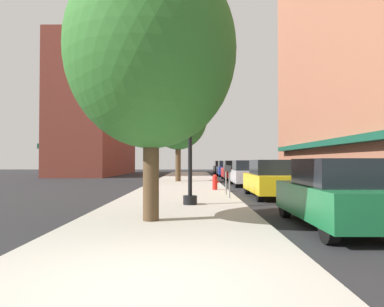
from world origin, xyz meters
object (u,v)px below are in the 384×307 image
Objects in this scene: lamppost at (190,115)px; parking_meter_far at (230,177)px; car_red at (233,170)px; car_black at (221,168)px; tree_mid at (151,52)px; car_silver at (246,173)px; car_yellow at (271,179)px; car_blue at (226,169)px; fire_hydrant at (215,182)px; tree_near at (178,116)px; parking_meter_near at (226,176)px; car_green at (336,194)px.

lamppost is 3.44m from parking_meter_far.
car_black is at bearing 90.22° from car_red.
parking_meter_far is 0.20× the size of tree_mid.
car_silver is at bearing 71.63° from lamppost.
car_silver is (0.00, 7.20, 0.00)m from car_yellow.
car_blue is at bearing 80.82° from tree_mid.
car_silver is 13.82m from car_blue.
fire_hydrant is at bearing 94.83° from parking_meter_far.
car_blue is at bearing 66.81° from tree_near.
car_yellow is at bearing -89.78° from car_red.
car_blue is (4.46, 27.60, -3.56)m from tree_mid.
car_black is at bearing 85.87° from parking_meter_near.
parking_meter_far is 12.65m from tree_near.
car_yellow is at bearing 55.87° from tree_mid.
tree_near is 1.73× the size of car_green.
parking_meter_near is 7.40m from car_green.
car_red is at bearing 78.80° from lamppost.
car_yellow and car_black have the same top height.
car_silver reaches higher than parking_meter_far.
parking_meter_far is at bearing -96.87° from car_red.
parking_meter_far is 0.30× the size of car_blue.
car_red reaches higher than parking_meter_far.
lamppost is at bearing -99.42° from car_blue.
lamppost reaches higher than car_silver.
car_red is at bearing 90.22° from car_silver.
car_red is (1.95, 14.18, -0.14)m from parking_meter_near.
car_silver is (2.29, 4.49, 0.29)m from fire_hydrant.
car_black is (4.56, 16.81, -4.18)m from tree_near.
lamppost is 7.47× the size of fire_hydrant.
car_silver is (4.56, -3.17, -4.18)m from tree_near.
car_green is 34.14m from car_black.
parking_meter_near is (1.57, 3.57, -2.25)m from lamppost.
lamppost is 18.26m from car_red.
car_blue is at bearing -89.33° from car_black.
lamppost is 24.78m from car_blue.
car_blue is (0.00, 21.02, 0.00)m from car_yellow.
car_blue is at bearing 90.22° from car_silver.
parking_meter_near is 0.30× the size of car_green.
tree_near is 1.73× the size of car_red.
parking_meter_near is at bearing -97.61° from car_red.
lamppost is 5.55m from car_green.
tree_mid is (-0.94, -3.19, 1.16)m from lamppost.
parking_meter_far is 5.96m from car_green.
lamppost is at bearing -101.37° from fire_hydrant.
parking_meter_near is 7.98m from tree_mid.
car_blue is (2.29, 18.32, 0.29)m from fire_hydrant.
lamppost is 0.79× the size of tree_near.
fire_hydrant is 0.18× the size of car_blue.
lamppost reaches higher than car_yellow.
car_green and car_silver have the same top height.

